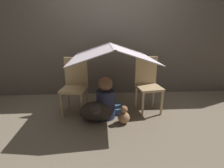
{
  "coord_description": "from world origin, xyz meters",
  "views": [
    {
      "loc": [
        -0.16,
        -2.48,
        1.3
      ],
      "look_at": [
        0.0,
        0.11,
        0.48
      ],
      "focal_mm": 28.0,
      "sensor_mm": 36.0,
      "label": 1
    }
  ],
  "objects_px": {
    "person_front": "(106,100)",
    "dog": "(96,111)",
    "chair_right": "(148,83)",
    "chair_left": "(75,84)"
  },
  "relations": [
    {
      "from": "chair_right",
      "to": "person_front",
      "type": "bearing_deg",
      "value": -169.2
    },
    {
      "from": "chair_left",
      "to": "person_front",
      "type": "height_order",
      "value": "chair_left"
    },
    {
      "from": "dog",
      "to": "chair_left",
      "type": "bearing_deg",
      "value": 130.98
    },
    {
      "from": "person_front",
      "to": "dog",
      "type": "height_order",
      "value": "person_front"
    },
    {
      "from": "person_front",
      "to": "chair_right",
      "type": "bearing_deg",
      "value": 19.06
    },
    {
      "from": "chair_right",
      "to": "dog",
      "type": "bearing_deg",
      "value": -163.94
    },
    {
      "from": "chair_right",
      "to": "person_front",
      "type": "relative_size",
      "value": 1.36
    },
    {
      "from": "chair_left",
      "to": "person_front",
      "type": "distance_m",
      "value": 0.57
    },
    {
      "from": "chair_left",
      "to": "person_front",
      "type": "xyz_separation_m",
      "value": [
        0.48,
        -0.24,
        -0.19
      ]
    },
    {
      "from": "chair_right",
      "to": "person_front",
      "type": "height_order",
      "value": "chair_right"
    }
  ]
}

